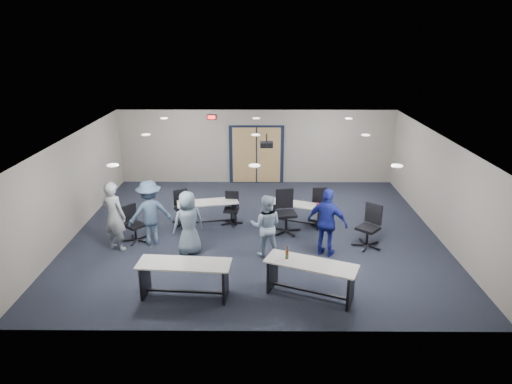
{
  "coord_description": "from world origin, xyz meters",
  "views": [
    {
      "loc": [
        0.1,
        -11.73,
        5.35
      ],
      "look_at": [
        0.02,
        -0.3,
        1.3
      ],
      "focal_mm": 32.0,
      "sensor_mm": 36.0,
      "label": 1
    }
  ],
  "objects_px": {
    "chair_back_a": "(183,208)",
    "chair_back_b": "(231,209)",
    "chair_back_d": "(321,207)",
    "person_gray": "(114,216)",
    "person_back": "(150,213)",
    "table_front_right": "(310,273)",
    "table_front_left": "(185,274)",
    "person_lightblue": "(266,226)",
    "person_plaid": "(188,223)",
    "person_navy": "(327,223)",
    "table_back_right": "(297,210)",
    "table_back_left": "(208,209)",
    "chair_loose_right": "(368,227)",
    "chair_loose_left": "(135,224)",
    "chair_back_c": "(286,212)"
  },
  "relations": [
    {
      "from": "chair_back_d",
      "to": "chair_loose_right",
      "type": "distance_m",
      "value": 1.86
    },
    {
      "from": "table_back_left",
      "to": "person_lightblue",
      "type": "height_order",
      "value": "person_lightblue"
    },
    {
      "from": "chair_back_b",
      "to": "chair_back_d",
      "type": "relative_size",
      "value": 0.92
    },
    {
      "from": "chair_loose_right",
      "to": "person_gray",
      "type": "xyz_separation_m",
      "value": [
        -6.5,
        -0.18,
        0.35
      ]
    },
    {
      "from": "chair_loose_left",
      "to": "person_lightblue",
      "type": "xyz_separation_m",
      "value": [
        3.49,
        -0.79,
        0.31
      ]
    },
    {
      "from": "person_plaid",
      "to": "person_back",
      "type": "height_order",
      "value": "person_back"
    },
    {
      "from": "chair_back_c",
      "to": "person_lightblue",
      "type": "xyz_separation_m",
      "value": [
        -0.58,
        -1.41,
        0.2
      ]
    },
    {
      "from": "chair_back_d",
      "to": "person_gray",
      "type": "relative_size",
      "value": 0.56
    },
    {
      "from": "chair_back_a",
      "to": "person_plaid",
      "type": "distance_m",
      "value": 1.94
    },
    {
      "from": "chair_loose_right",
      "to": "person_plaid",
      "type": "bearing_deg",
      "value": -133.35
    },
    {
      "from": "chair_back_c",
      "to": "chair_loose_left",
      "type": "bearing_deg",
      "value": 178.44
    },
    {
      "from": "table_front_right",
      "to": "chair_loose_right",
      "type": "distance_m",
      "value": 2.94
    },
    {
      "from": "person_gray",
      "to": "person_plaid",
      "type": "height_order",
      "value": "person_gray"
    },
    {
      "from": "chair_back_d",
      "to": "person_navy",
      "type": "bearing_deg",
      "value": -97.2
    },
    {
      "from": "table_front_right",
      "to": "chair_back_b",
      "type": "distance_m",
      "value": 4.28
    },
    {
      "from": "table_front_right",
      "to": "table_back_left",
      "type": "distance_m",
      "value": 4.57
    },
    {
      "from": "chair_back_a",
      "to": "chair_loose_right",
      "type": "height_order",
      "value": "chair_loose_right"
    },
    {
      "from": "table_front_left",
      "to": "person_lightblue",
      "type": "xyz_separation_m",
      "value": [
        1.74,
        1.9,
        0.26
      ]
    },
    {
      "from": "chair_loose_left",
      "to": "person_navy",
      "type": "height_order",
      "value": "person_navy"
    },
    {
      "from": "person_lightblue",
      "to": "chair_loose_right",
      "type": "bearing_deg",
      "value": -163.73
    },
    {
      "from": "chair_back_a",
      "to": "chair_back_b",
      "type": "distance_m",
      "value": 1.39
    },
    {
      "from": "person_plaid",
      "to": "person_navy",
      "type": "relative_size",
      "value": 0.93
    },
    {
      "from": "person_back",
      "to": "chair_back_d",
      "type": "bearing_deg",
      "value": 173.29
    },
    {
      "from": "chair_loose_left",
      "to": "person_lightblue",
      "type": "bearing_deg",
      "value": -61.76
    },
    {
      "from": "chair_back_a",
      "to": "chair_loose_right",
      "type": "distance_m",
      "value": 5.24
    },
    {
      "from": "chair_back_d",
      "to": "chair_loose_right",
      "type": "height_order",
      "value": "chair_loose_right"
    },
    {
      "from": "table_front_right",
      "to": "table_back_right",
      "type": "height_order",
      "value": "table_front_right"
    },
    {
      "from": "table_front_right",
      "to": "person_back",
      "type": "relative_size",
      "value": 1.16
    },
    {
      "from": "chair_back_c",
      "to": "person_navy",
      "type": "distance_m",
      "value": 1.68
    },
    {
      "from": "table_front_right",
      "to": "chair_back_c",
      "type": "relative_size",
      "value": 1.69
    },
    {
      "from": "person_gray",
      "to": "person_back",
      "type": "xyz_separation_m",
      "value": [
        0.83,
        0.34,
        -0.04
      ]
    },
    {
      "from": "chair_back_b",
      "to": "chair_loose_left",
      "type": "xyz_separation_m",
      "value": [
        -2.5,
        -1.19,
        0.02
      ]
    },
    {
      "from": "table_front_left",
      "to": "chair_loose_left",
      "type": "xyz_separation_m",
      "value": [
        -1.75,
        2.69,
        -0.04
      ]
    },
    {
      "from": "table_back_left",
      "to": "table_back_right",
      "type": "bearing_deg",
      "value": -10.99
    },
    {
      "from": "table_back_left",
      "to": "person_gray",
      "type": "xyz_separation_m",
      "value": [
        -2.2,
        -1.6,
        0.43
      ]
    },
    {
      "from": "table_back_right",
      "to": "person_back",
      "type": "relative_size",
      "value": 0.96
    },
    {
      "from": "chair_back_d",
      "to": "chair_back_c",
      "type": "bearing_deg",
      "value": -152.51
    },
    {
      "from": "table_back_right",
      "to": "person_plaid",
      "type": "height_order",
      "value": "person_plaid"
    },
    {
      "from": "table_back_right",
      "to": "person_back",
      "type": "bearing_deg",
      "value": -140.99
    },
    {
      "from": "table_back_left",
      "to": "chair_loose_right",
      "type": "distance_m",
      "value": 4.53
    },
    {
      "from": "table_front_right",
      "to": "chair_back_d",
      "type": "height_order",
      "value": "table_front_right"
    },
    {
      "from": "chair_loose_left",
      "to": "person_gray",
      "type": "height_order",
      "value": "person_gray"
    },
    {
      "from": "chair_back_d",
      "to": "person_gray",
      "type": "bearing_deg",
      "value": -166.57
    },
    {
      "from": "person_plaid",
      "to": "table_back_left",
      "type": "bearing_deg",
      "value": -126.85
    },
    {
      "from": "table_front_right",
      "to": "person_lightblue",
      "type": "distance_m",
      "value": 2.09
    },
    {
      "from": "table_front_left",
      "to": "chair_loose_right",
      "type": "distance_m",
      "value": 5.0
    },
    {
      "from": "person_plaid",
      "to": "person_lightblue",
      "type": "relative_size",
      "value": 1.02
    },
    {
      "from": "chair_loose_right",
      "to": "person_back",
      "type": "distance_m",
      "value": 5.68
    },
    {
      "from": "chair_back_d",
      "to": "table_back_left",
      "type": "bearing_deg",
      "value": 178.19
    },
    {
      "from": "chair_back_c",
      "to": "person_navy",
      "type": "bearing_deg",
      "value": -65.9
    }
  ]
}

